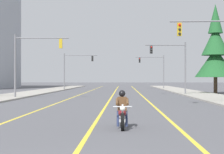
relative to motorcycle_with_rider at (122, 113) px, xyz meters
name	(u,v)px	position (x,y,z in m)	size (l,w,h in m)	color
lane_stripe_center	(114,93)	(-1.17, 36.66, -0.58)	(0.16, 100.00, 0.01)	yellow
lane_stripe_left	(83,93)	(-5.09, 36.66, -0.58)	(0.16, 100.00, 0.01)	yellow
lane_stripe_right	(140,93)	(2.16, 36.66, -0.58)	(0.16, 100.00, 0.01)	yellow
sidewalk_kerb_right	(200,95)	(8.98, 31.66, -0.52)	(4.40, 110.00, 0.14)	#9E998E
sidewalk_kerb_left	(23,94)	(-11.75, 31.66, -0.52)	(4.40, 110.00, 0.14)	#9E998E
motorcycle_with_rider	(122,113)	(0.00, 0.00, 0.00)	(0.70, 2.19, 1.46)	black
traffic_signal_near_right	(216,47)	(6.37, 12.29, 3.48)	(4.45, 0.37, 6.20)	slate
traffic_signal_near_left	(31,56)	(-8.90, 23.38, 3.54)	(5.29, 0.44, 6.20)	slate
traffic_signal_mid_right	(174,60)	(5.98, 32.11, 3.51)	(4.82, 0.60, 6.20)	slate
traffic_signal_mid_left	(74,65)	(-8.25, 52.68, 3.56)	(5.73, 0.42, 6.20)	slate
traffic_signal_far_right	(155,67)	(5.94, 58.77, 3.54)	(5.26, 0.42, 6.20)	slate
conifer_tree_right_verge_far	(215,53)	(11.71, 35.92, 4.62)	(5.16, 5.16, 11.36)	#423023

